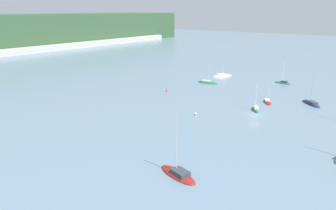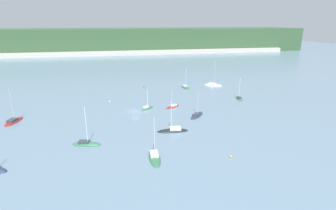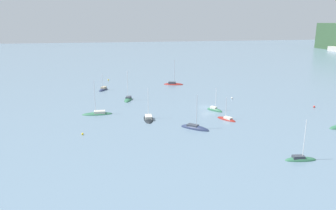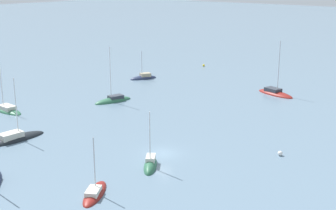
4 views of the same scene
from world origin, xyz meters
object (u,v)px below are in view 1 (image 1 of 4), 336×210
sailboat_0 (311,104)px  mooring_buoy_1 (167,90)px  sailboat_1 (208,83)px  mooring_buoy_0 (196,114)px  sailboat_3 (222,76)px  sailboat_8 (283,83)px  sailboat_10 (256,110)px  sailboat_4 (267,102)px  sailboat_2 (178,175)px

sailboat_0 → mooring_buoy_1: bearing=58.7°
sailboat_1 → mooring_buoy_0: (-35.19, -17.24, 0.25)m
sailboat_3 → sailboat_0: bearing=-86.8°
sailboat_8 → sailboat_10: sailboat_8 is taller
sailboat_4 → mooring_buoy_1: 33.12m
sailboat_4 → sailboat_8: 29.21m
sailboat_0 → sailboat_8: 27.88m
sailboat_1 → sailboat_3: size_ratio=0.80×
sailboat_8 → mooring_buoy_0: size_ratio=14.53×
sailboat_0 → sailboat_4: bearing=70.3°
sailboat_8 → mooring_buoy_1: bearing=59.6°
sailboat_10 → sailboat_4: bearing=-33.2°
mooring_buoy_0 → sailboat_4: bearing=-24.5°
sailboat_0 → sailboat_1: size_ratio=0.99×
sailboat_2 → sailboat_0: bearing=-80.2°
sailboat_1 → sailboat_2: (-64.51, -32.64, 0.05)m
sailboat_8 → mooring_buoy_1: sailboat_8 is taller
sailboat_1 → sailboat_10: size_ratio=1.27×
sailboat_0 → sailboat_8: (22.85, 15.98, 0.04)m
sailboat_8 → sailboat_10: (-38.37, -5.48, -0.00)m
sailboat_0 → sailboat_8: sailboat_0 is taller
sailboat_0 → sailboat_2: 58.54m
sailboat_10 → mooring_buoy_1: (2.38, 32.71, 0.19)m
sailboat_2 → sailboat_10: (42.71, 4.50, -0.02)m
sailboat_1 → mooring_buoy_0: size_ratio=15.88×
sailboat_1 → sailboat_4: size_ratio=1.45×
sailboat_2 → sailboat_10: sailboat_2 is taller
sailboat_2 → sailboat_8: (81.08, 9.98, -0.01)m
sailboat_1 → mooring_buoy_1: (-19.42, 4.58, 0.23)m
sailboat_10 → mooring_buoy_0: sailboat_10 is taller
sailboat_10 → mooring_buoy_0: size_ratio=12.54×
sailboat_3 → mooring_buoy_1: (-34.11, 2.71, 0.21)m
sailboat_10 → sailboat_1: bearing=16.7°
sailboat_4 → mooring_buoy_1: sailboat_4 is taller
mooring_buoy_0 → sailboat_2: bearing=-152.3°
mooring_buoy_1 → sailboat_10: bearing=-94.2°
sailboat_1 → sailboat_2: bearing=-68.6°
sailboat_2 → sailboat_3: bearing=-50.8°
sailboat_2 → sailboat_4: bearing=-69.0°
sailboat_2 → mooring_buoy_0: 33.12m
sailboat_0 → sailboat_1: sailboat_1 is taller
sailboat_3 → mooring_buoy_1: sailboat_3 is taller
sailboat_10 → sailboat_2: bearing=150.5°
mooring_buoy_1 → sailboat_8: bearing=-37.1°
sailboat_3 → sailboat_2: bearing=-125.9°
sailboat_8 → mooring_buoy_1: size_ratio=15.33×
sailboat_0 → sailboat_4: size_ratio=1.43×
mooring_buoy_1 → sailboat_2: bearing=-140.5°
sailboat_8 → sailboat_3: bearing=11.1°
sailboat_1 → mooring_buoy_0: 39.19m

